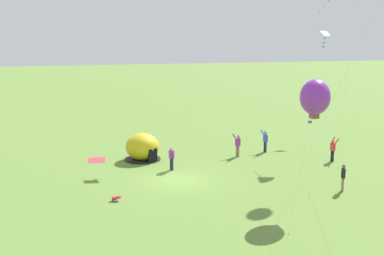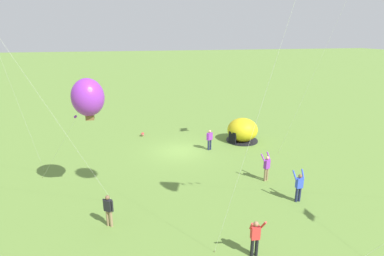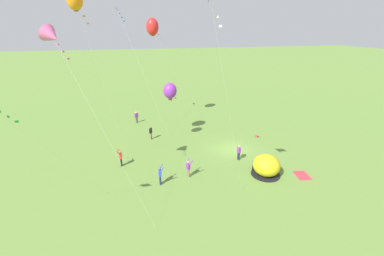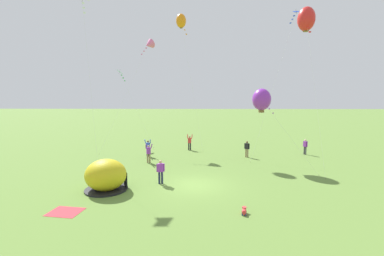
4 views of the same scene
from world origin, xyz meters
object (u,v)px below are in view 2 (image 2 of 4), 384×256
(toddler_crawling, at_px, (143,134))
(kite_purple, at_px, (88,97))
(person_watching_sky, at_px, (210,139))
(person_far_back, at_px, (255,236))
(person_near_tent, at_px, (267,167))
(person_center_field, at_px, (109,209))
(popup_tent, at_px, (242,130))
(person_with_toddler, at_px, (299,186))

(toddler_crawling, height_order, kite_purple, kite_purple)
(person_watching_sky, xyz_separation_m, person_far_back, (1.60, 12.41, 0.03))
(person_near_tent, bearing_deg, person_far_back, 59.85)
(person_near_tent, height_order, kite_purple, kite_purple)
(person_watching_sky, height_order, person_center_field, same)
(person_far_back, bearing_deg, person_center_field, -30.38)
(person_center_field, bearing_deg, kite_purple, -75.42)
(popup_tent, height_order, person_watching_sky, popup_tent)
(toddler_crawling, bearing_deg, kite_purple, 72.92)
(toddler_crawling, relative_size, person_center_field, 0.32)
(person_center_field, distance_m, person_far_back, 7.15)
(toddler_crawling, relative_size, person_watching_sky, 0.32)
(person_with_toddler, distance_m, kite_purple, 12.59)
(person_watching_sky, bearing_deg, toddler_crawling, -42.77)
(popup_tent, relative_size, person_center_field, 1.63)
(toddler_crawling, distance_m, person_watching_sky, 7.08)
(person_near_tent, relative_size, person_far_back, 1.00)
(person_with_toddler, xyz_separation_m, person_far_back, (4.30, 3.56, -0.00))
(toddler_crawling, relative_size, person_far_back, 0.29)
(popup_tent, distance_m, toddler_crawling, 9.30)
(person_near_tent, height_order, person_far_back, same)
(person_watching_sky, xyz_separation_m, person_near_tent, (-2.08, 6.08, 0.03))
(person_far_back, bearing_deg, person_watching_sky, -97.33)
(toddler_crawling, relative_size, person_with_toddler, 0.29)
(person_with_toddler, bearing_deg, toddler_crawling, -60.01)
(popup_tent, distance_m, person_with_toddler, 10.27)
(toddler_crawling, distance_m, kite_purple, 12.73)
(person_far_back, relative_size, kite_purple, 0.27)
(popup_tent, distance_m, kite_purple, 14.93)
(person_with_toddler, bearing_deg, kite_purple, -14.19)
(person_center_field, bearing_deg, person_near_tent, -164.56)
(toddler_crawling, height_order, person_near_tent, person_near_tent)
(person_watching_sky, xyz_separation_m, kite_purple, (8.49, 6.02, 5.08))
(person_watching_sky, relative_size, kite_purple, 0.24)
(person_center_field, distance_m, kite_purple, 5.83)
(person_center_field, bearing_deg, popup_tent, -137.75)
(popup_tent, height_order, person_far_back, popup_tent)
(person_watching_sky, relative_size, person_with_toddler, 0.91)
(person_near_tent, xyz_separation_m, kite_purple, (10.57, -0.05, 5.05))
(person_near_tent, bearing_deg, person_watching_sky, -71.09)
(person_near_tent, xyz_separation_m, person_far_back, (3.68, 6.34, -0.00))
(person_with_toddler, height_order, kite_purple, kite_purple)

